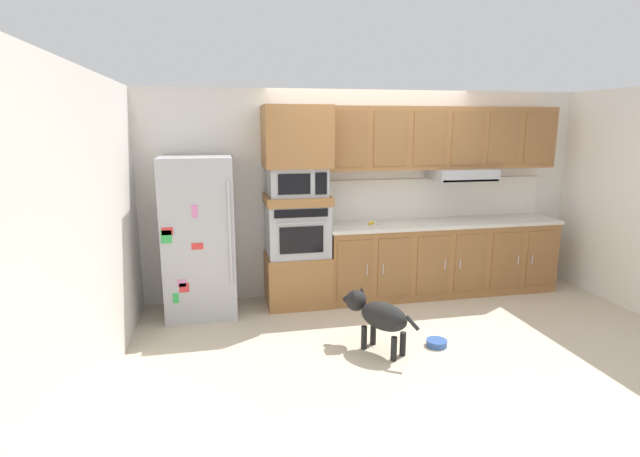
# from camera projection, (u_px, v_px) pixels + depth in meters

# --- Properties ---
(ground_plane) EXTENTS (9.60, 9.60, 0.00)m
(ground_plane) POSITION_uv_depth(u_px,v_px,m) (395.00, 320.00, 5.35)
(ground_plane) COLOR beige
(back_kitchen_wall) EXTENTS (6.20, 0.12, 2.50)m
(back_kitchen_wall) POSITION_uv_depth(u_px,v_px,m) (367.00, 193.00, 6.15)
(back_kitchen_wall) COLOR silver
(back_kitchen_wall) RESTS_ON ground
(side_panel_left) EXTENTS (0.12, 7.10, 2.50)m
(side_panel_left) POSITION_uv_depth(u_px,v_px,m) (112.00, 218.00, 4.52)
(side_panel_left) COLOR silver
(side_panel_left) RESTS_ON ground
(side_panel_right) EXTENTS (0.12, 7.10, 2.50)m
(side_panel_right) POSITION_uv_depth(u_px,v_px,m) (628.00, 199.00, 5.65)
(side_panel_right) COLOR white
(side_panel_right) RESTS_ON ground
(refrigerator) EXTENTS (0.76, 0.73, 1.76)m
(refrigerator) POSITION_uv_depth(u_px,v_px,m) (199.00, 237.00, 5.40)
(refrigerator) COLOR #ADADB2
(refrigerator) RESTS_ON ground
(oven_base_cabinet) EXTENTS (0.74, 0.62, 0.60)m
(oven_base_cabinet) POSITION_uv_depth(u_px,v_px,m) (298.00, 279.00, 5.81)
(oven_base_cabinet) COLOR #996638
(oven_base_cabinet) RESTS_ON ground
(built_in_oven) EXTENTS (0.70, 0.62, 0.60)m
(built_in_oven) POSITION_uv_depth(u_px,v_px,m) (297.00, 229.00, 5.68)
(built_in_oven) COLOR #A8AAAF
(built_in_oven) RESTS_ON oven_base_cabinet
(appliance_mid_shelf) EXTENTS (0.74, 0.62, 0.10)m
(appliance_mid_shelf) POSITION_uv_depth(u_px,v_px,m) (297.00, 199.00, 5.61)
(appliance_mid_shelf) COLOR #996638
(appliance_mid_shelf) RESTS_ON built_in_oven
(microwave) EXTENTS (0.64, 0.54, 0.32)m
(microwave) POSITION_uv_depth(u_px,v_px,m) (297.00, 181.00, 5.57)
(microwave) COLOR #A8AAAF
(microwave) RESTS_ON appliance_mid_shelf
(appliance_upper_cabinet) EXTENTS (0.74, 0.62, 0.68)m
(appliance_upper_cabinet) POSITION_uv_depth(u_px,v_px,m) (296.00, 136.00, 5.46)
(appliance_upper_cabinet) COLOR #996638
(appliance_upper_cabinet) RESTS_ON microwave
(lower_cabinet_run) EXTENTS (2.90, 0.63, 0.88)m
(lower_cabinet_run) POSITION_uv_depth(u_px,v_px,m) (441.00, 259.00, 6.15)
(lower_cabinet_run) COLOR #996638
(lower_cabinet_run) RESTS_ON ground
(countertop_slab) EXTENTS (2.94, 0.64, 0.04)m
(countertop_slab) POSITION_uv_depth(u_px,v_px,m) (443.00, 223.00, 6.05)
(countertop_slab) COLOR beige
(countertop_slab) RESTS_ON lower_cabinet_run
(backsplash_panel) EXTENTS (2.94, 0.02, 0.50)m
(backsplash_panel) POSITION_uv_depth(u_px,v_px,m) (434.00, 198.00, 6.27)
(backsplash_panel) COLOR silver
(backsplash_panel) RESTS_ON countertop_slab
(upper_cabinet_with_hood) EXTENTS (2.90, 0.48, 0.88)m
(upper_cabinet_with_hood) POSITION_uv_depth(u_px,v_px,m) (444.00, 140.00, 5.96)
(upper_cabinet_with_hood) COLOR #996638
(upper_cabinet_with_hood) RESTS_ON backsplash_panel
(screwdriver) EXTENTS (0.17, 0.17, 0.03)m
(screwdriver) POSITION_uv_depth(u_px,v_px,m) (372.00, 223.00, 5.86)
(screwdriver) COLOR yellow
(screwdriver) RESTS_ON countertop_slab
(dog) EXTENTS (0.56, 0.76, 0.55)m
(dog) POSITION_uv_depth(u_px,v_px,m) (378.00, 314.00, 4.58)
(dog) COLOR black
(dog) RESTS_ON ground
(dog_food_bowl) EXTENTS (0.20, 0.20, 0.06)m
(dog_food_bowl) POSITION_uv_depth(u_px,v_px,m) (437.00, 343.00, 4.72)
(dog_food_bowl) COLOR #3359A5
(dog_food_bowl) RESTS_ON ground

